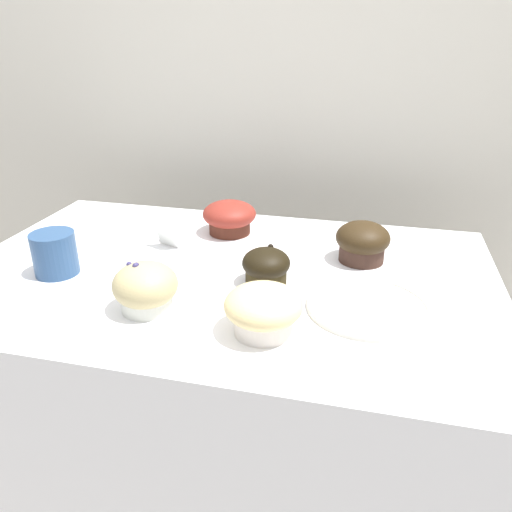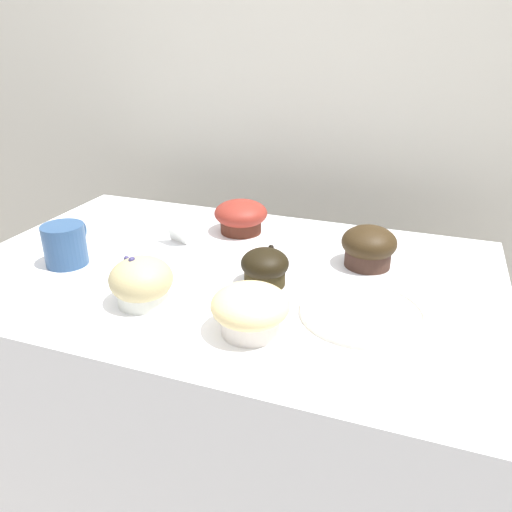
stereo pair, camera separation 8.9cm
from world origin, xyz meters
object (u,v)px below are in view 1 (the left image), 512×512
object	(u,v)px
muffin_front_center	(263,309)
coffee_cup	(55,252)
muffin_back_left	(362,242)
serving_plate	(368,306)
muffin_back_right	(146,288)
muffin_front_right	(229,217)
muffin_front_left	(266,267)

from	to	relation	value
muffin_front_center	coffee_cup	world-z (taller)	coffee_cup
muffin_back_left	serving_plate	world-z (taller)	muffin_back_left
muffin_front_center	muffin_back_right	size ratio (longest dim) A/B	1.12
muffin_front_right	muffin_back_right	bearing A→B (deg)	-95.78
muffin_back_right	muffin_front_left	bearing A→B (deg)	38.36
muffin_back_right	muffin_front_right	size ratio (longest dim) A/B	0.88
muffin_front_center	coffee_cup	xyz separation A→B (m)	(-0.42, 0.11, 0.00)
muffin_front_center	serving_plate	bearing A→B (deg)	35.31
muffin_front_center	muffin_front_left	distance (m)	0.16
muffin_front_center	serving_plate	world-z (taller)	muffin_front_center
muffin_back_left	coffee_cup	bearing A→B (deg)	-161.09
muffin_front_left	coffee_cup	size ratio (longest dim) A/B	0.71
serving_plate	coffee_cup	bearing A→B (deg)	179.99
coffee_cup	muffin_front_right	bearing A→B (deg)	46.48
muffin_front_center	muffin_front_right	world-z (taller)	muffin_front_center
muffin_front_center	muffin_back_left	bearing A→B (deg)	66.11
muffin_front_left	coffee_cup	bearing A→B (deg)	-172.87
muffin_front_left	coffee_cup	distance (m)	0.39
muffin_front_left	muffin_back_left	bearing A→B (deg)	40.92
muffin_back_left	muffin_front_left	distance (m)	0.21
muffin_back_left	muffin_back_right	size ratio (longest dim) A/B	1.00
muffin_front_right	coffee_cup	xyz separation A→B (m)	(-0.25, -0.27, 0.00)
muffin_back_left	muffin_front_right	bearing A→B (deg)	164.51
muffin_back_left	muffin_front_left	size ratio (longest dim) A/B	1.22
muffin_front_center	muffin_back_left	xyz separation A→B (m)	(0.13, 0.29, 0.00)
muffin_back_left	coffee_cup	distance (m)	0.58
muffin_front_left	coffee_cup	world-z (taller)	coffee_cup
serving_plate	muffin_front_right	bearing A→B (deg)	139.29
muffin_back_left	serving_plate	size ratio (longest dim) A/B	0.52
muffin_back_right	serving_plate	size ratio (longest dim) A/B	0.52
muffin_back_right	muffin_front_right	xyz separation A→B (m)	(0.04, 0.35, -0.00)
muffin_back_right	serving_plate	world-z (taller)	muffin_back_right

